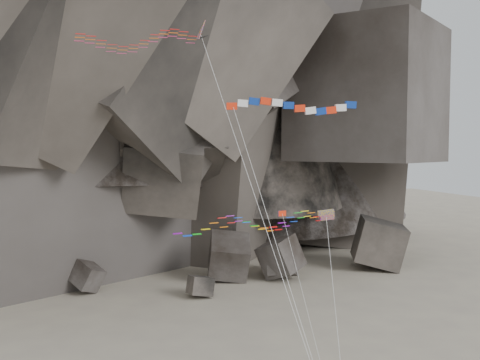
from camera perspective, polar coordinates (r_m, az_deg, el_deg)
name	(u,v)px	position (r m, az deg, el deg)	size (l,w,h in m)	color
headland	(73,10)	(112.01, -15.59, 15.28)	(110.00, 70.00, 84.00)	#524A43
boulder_field	(225,266)	(83.87, -1.46, -8.13)	(72.08, 13.71, 8.74)	#47423F
delta_kite	(134,40)	(44.19, -10.00, 12.98)	(11.92, 16.74, 27.94)	red
banner_kite	(293,108)	(44.57, 5.02, 6.86)	(9.05, 14.77, 22.24)	red
parafoil_kite	(250,222)	(47.40, 0.96, -4.04)	(15.06, 16.77, 13.22)	yellow
pennant_kite	(291,248)	(42.24, 4.82, -6.48)	(2.33, 11.67, 14.01)	red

